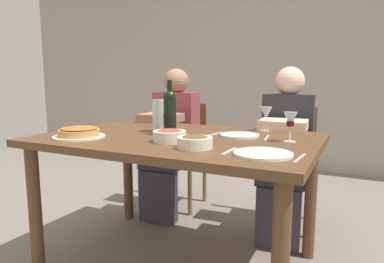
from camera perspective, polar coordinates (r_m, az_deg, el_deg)
The scene contains 21 objects.
ground_plane at distance 2.16m, azimuth -2.25°, elevation -21.04°, with size 8.00×8.00×0.00m, color slate.
back_wall at distance 4.34m, azimuth 14.64°, elevation 12.70°, with size 8.00×0.10×2.80m, color #A3998E.
dining_table at distance 1.92m, azimuth -2.37°, elevation -3.48°, with size 1.50×1.00×0.76m.
wine_bottle at distance 1.92m, azimuth -3.64°, elevation 3.13°, with size 0.07×0.07×0.31m.
water_pitcher at distance 2.05m, azimuth -5.11°, elevation 2.29°, with size 0.16×0.10×0.19m.
baked_tart at distance 1.95m, azimuth -18.29°, elevation -0.16°, with size 0.28×0.28×0.06m.
salad_bowl at distance 1.72m, azimuth -3.76°, elevation -0.61°, with size 0.17×0.17×0.07m.
olive_bowl at distance 1.56m, azimuth 0.49°, elevation -1.66°, with size 0.16×0.16×0.06m.
wine_glass_left_diner at distance 1.78m, azimuth 16.06°, elevation 1.71°, with size 0.07×0.07×0.15m.
wine_glass_right_diner at distance 2.21m, azimuth -4.09°, elevation 3.25°, with size 0.06×0.06×0.15m.
wine_glass_centre at distance 2.12m, azimuth 12.21°, elevation 2.93°, with size 0.07×0.07×0.15m.
dinner_plate_left_setting at distance 1.45m, azimuth 11.74°, elevation -3.65°, with size 0.25×0.25×0.01m, color white.
dinner_plate_right_setting at distance 1.91m, azimuth 7.96°, elevation -0.63°, with size 0.22×0.22×0.01m, color silver.
fork_left_setting at distance 1.50m, azimuth 6.17°, elevation -3.29°, with size 0.16×0.01×0.01m, color silver.
knife_left_setting at distance 1.42m, azimuth 17.50°, elevation -4.26°, with size 0.18×0.01×0.01m, color silver.
knife_right_setting at distance 1.87m, azimuth 12.33°, elevation -1.06°, with size 0.18×0.01×0.01m, color silver.
spoon_right_setting at distance 1.96m, azimuth 3.80°, elevation -0.42°, with size 0.16×0.01×0.01m, color silver.
chair_left at distance 2.96m, azimuth -1.53°, elevation -2.55°, with size 0.43×0.43×0.87m.
diner_left at distance 2.73m, azimuth -3.58°, elevation -0.97°, with size 0.36×0.52×1.16m.
chair_right at distance 2.67m, azimuth 15.84°, elevation -4.13°, with size 0.43×0.43×0.87m.
diner_right at distance 2.42m, azimuth 15.27°, elevation -2.53°, with size 0.36×0.52×1.16m.
Camera 1 is at (0.91, -1.65, 1.07)m, focal length 32.04 mm.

